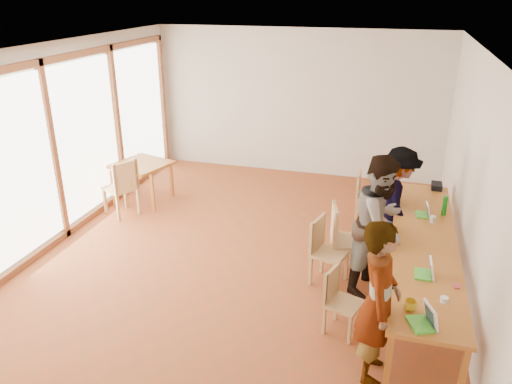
{
  "coord_description": "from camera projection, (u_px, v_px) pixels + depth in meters",
  "views": [
    {
      "loc": [
        1.98,
        -6.07,
        3.75
      ],
      "look_at": [
        0.22,
        0.07,
        1.1
      ],
      "focal_mm": 35.0,
      "sensor_mm": 36.0,
      "label": 1
    }
  ],
  "objects": [
    {
      "name": "laptop_mid",
      "position": [
        427.0,
        272.0,
        5.54
      ],
      "size": [
        0.22,
        0.25,
        0.21
      ],
      "rotation": [
        0.0,
        0.0,
        0.01
      ],
      "color": "green",
      "rests_on": "communal_table"
    },
    {
      "name": "green_bottle",
      "position": [
        445.0,
        206.0,
        7.0
      ],
      "size": [
        0.07,
        0.07,
        0.28
      ],
      "primitive_type": "cylinder",
      "color": "#127614",
      "rests_on": "communal_table"
    },
    {
      "name": "side_table",
      "position": [
        142.0,
        167.0,
        9.13
      ],
      "size": [
        0.9,
        0.9,
        0.75
      ],
      "rotation": [
        0.0,
        0.0,
        -0.29
      ],
      "color": "#A76225",
      "rests_on": "ground"
    },
    {
      "name": "pink_phone",
      "position": [
        457.0,
        286.0,
        5.36
      ],
      "size": [
        0.05,
        0.1,
        0.01
      ],
      "primitive_type": "cube",
      "color": "#C03351",
      "rests_on": "communal_table"
    },
    {
      "name": "black_pouch",
      "position": [
        437.0,
        186.0,
        7.94
      ],
      "size": [
        0.16,
        0.26,
        0.09
      ],
      "primitive_type": "cube",
      "color": "black",
      "rests_on": "communal_table"
    },
    {
      "name": "wall_right",
      "position": [
        476.0,
        188.0,
        5.99
      ],
      "size": [
        0.1,
        8.0,
        3.0
      ],
      "primitive_type": "cube",
      "color": "beige",
      "rests_on": "ground"
    },
    {
      "name": "person_far",
      "position": [
        397.0,
        200.0,
        7.38
      ],
      "size": [
        0.8,
        1.15,
        1.62
      ],
      "primitive_type": "imported",
      "rotation": [
        0.0,
        0.0,
        1.77
      ],
      "color": "gray",
      "rests_on": "ground"
    },
    {
      "name": "person_near",
      "position": [
        378.0,
        302.0,
        4.9
      ],
      "size": [
        0.43,
        0.65,
        1.75
      ],
      "primitive_type": "imported",
      "rotation": [
        0.0,
        0.0,
        1.59
      ],
      "color": "gray",
      "rests_on": "ground"
    },
    {
      "name": "chair_spare",
      "position": [
        123.0,
        182.0,
        8.55
      ],
      "size": [
        0.65,
        0.65,
        0.55
      ],
      "rotation": [
        0.0,
        0.0,
        2.66
      ],
      "color": "tan",
      "rests_on": "ground"
    },
    {
      "name": "chair_empty",
      "position": [
        363.0,
        191.0,
        8.52
      ],
      "size": [
        0.4,
        0.4,
        0.44
      ],
      "rotation": [
        0.0,
        0.0,
        -0.03
      ],
      "color": "tan",
      "rests_on": "ground"
    },
    {
      "name": "ground",
      "position": [
        240.0,
        261.0,
        7.33
      ],
      "size": [
        8.0,
        8.0,
        0.0
      ],
      "primitive_type": "plane",
      "color": "brown",
      "rests_on": "ground"
    },
    {
      "name": "wall_front",
      "position": [
        49.0,
        364.0,
        3.2
      ],
      "size": [
        6.0,
        0.1,
        3.0
      ],
      "primitive_type": "cube",
      "color": "beige",
      "rests_on": "ground"
    },
    {
      "name": "laptop_far",
      "position": [
        425.0,
        212.0,
        7.0
      ],
      "size": [
        0.21,
        0.24,
        0.19
      ],
      "rotation": [
        0.0,
        0.0,
        0.09
      ],
      "color": "green",
      "rests_on": "communal_table"
    },
    {
      "name": "wall_back",
      "position": [
        298.0,
        103.0,
        10.31
      ],
      "size": [
        6.0,
        0.1,
        3.0
      ],
      "primitive_type": "cube",
      "color": "beige",
      "rests_on": "ground"
    },
    {
      "name": "window_wall",
      "position": [
        52.0,
        147.0,
        7.5
      ],
      "size": [
        0.1,
        8.0,
        3.0
      ],
      "primitive_type": "cube",
      "color": "white",
      "rests_on": "ground"
    },
    {
      "name": "yellow_mug",
      "position": [
        410.0,
        305.0,
        4.96
      ],
      "size": [
        0.18,
        0.18,
        0.11
      ],
      "primitive_type": "imported",
      "rotation": [
        0.0,
        0.0,
        -0.35
      ],
      "color": "gold",
      "rests_on": "communal_table"
    },
    {
      "name": "communal_table",
      "position": [
        424.0,
        244.0,
        6.35
      ],
      "size": [
        0.8,
        4.0,
        0.75
      ],
      "color": "#A76225",
      "rests_on": "ground"
    },
    {
      "name": "ceiling",
      "position": [
        237.0,
        49.0,
        6.17
      ],
      "size": [
        6.0,
        8.0,
        0.04
      ],
      "primitive_type": "cube",
      "color": "white",
      "rests_on": "wall_back"
    },
    {
      "name": "clear_glass",
      "position": [
        433.0,
        219.0,
        6.81
      ],
      "size": [
        0.07,
        0.07,
        0.09
      ],
      "primitive_type": "cylinder",
      "color": "silver",
      "rests_on": "communal_table"
    },
    {
      "name": "person_mid",
      "position": [
        380.0,
        225.0,
        6.36
      ],
      "size": [
        1.01,
        1.11,
        1.85
      ],
      "primitive_type": "imported",
      "rotation": [
        0.0,
        0.0,
        1.15
      ],
      "color": "gray",
      "rests_on": "ground"
    },
    {
      "name": "chair_near",
      "position": [
        338.0,
        293.0,
        5.71
      ],
      "size": [
        0.47,
        0.47,
        0.42
      ],
      "rotation": [
        0.0,
        0.0,
        -0.31
      ],
      "color": "tan",
      "rests_on": "ground"
    },
    {
      "name": "chair_mid",
      "position": [
        323.0,
        244.0,
        6.66
      ],
      "size": [
        0.52,
        0.52,
        0.49
      ],
      "rotation": [
        0.0,
        0.0,
        -0.27
      ],
      "color": "tan",
      "rests_on": "ground"
    },
    {
      "name": "laptop_near",
      "position": [
        425.0,
        320.0,
        4.73
      ],
      "size": [
        0.31,
        0.33,
        0.23
      ],
      "rotation": [
        0.0,
        0.0,
        0.39
      ],
      "color": "green",
      "rests_on": "communal_table"
    },
    {
      "name": "condiment_cup",
      "position": [
        444.0,
        300.0,
        5.09
      ],
      "size": [
        0.08,
        0.08,
        0.06
      ],
      "primitive_type": "cylinder",
      "color": "white",
      "rests_on": "communal_table"
    },
    {
      "name": "chair_far",
      "position": [
        341.0,
        232.0,
        6.86
      ],
      "size": [
        0.56,
        0.56,
        0.53
      ],
      "rotation": [
        0.0,
        0.0,
        0.25
      ],
      "color": "tan",
      "rests_on": "ground"
    }
  ]
}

